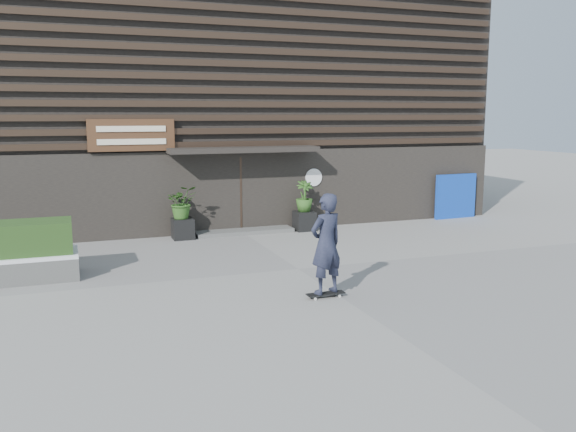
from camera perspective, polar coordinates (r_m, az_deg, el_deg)
name	(u,v)px	position (r m, az deg, el deg)	size (l,w,h in m)	color
ground	(298,269)	(14.15, 0.96, -5.03)	(80.00, 80.00, 0.00)	gray
entrance_step	(244,231)	(18.40, -4.20, -1.45)	(3.00, 0.80, 0.12)	#4E4F4C
planter_pot_left	(183,229)	(17.74, -9.94, -1.19)	(0.60, 0.60, 0.60)	black
bamboo_left	(182,202)	(17.61, -10.01, 1.31)	(0.86, 0.75, 0.96)	#2D591E
planter_pot_right	(304,221)	(18.77, 1.55, -0.46)	(0.60, 0.60, 0.60)	black
bamboo_right	(304,196)	(18.65, 1.56, 1.90)	(0.54, 0.54, 0.96)	#2D591E
blue_tarp	(456,196)	(21.73, 15.60, 1.82)	(1.64, 0.12, 1.54)	#0C35A8
building	(203,104)	(23.26, -8.02, 10.51)	(18.00, 11.00, 8.00)	black
skateboarder	(326,244)	(11.73, 3.64, -2.67)	(0.83, 0.66, 2.08)	black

